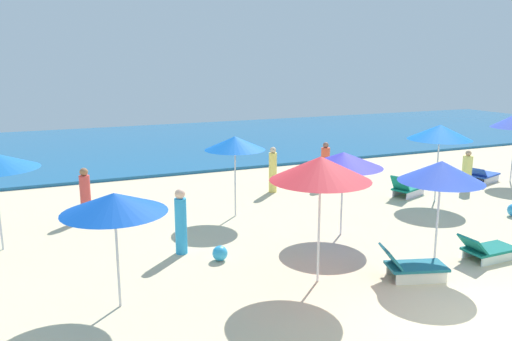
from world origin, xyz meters
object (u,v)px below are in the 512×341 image
Objects in this scene: umbrella_1 at (114,203)px; beachgoer_3 at (85,195)px; umbrella_2 at (235,143)px; umbrella_4 at (440,132)px; beachgoer_0 at (181,222)px; lounge_chair_6_0 at (486,249)px; umbrella_6 at (441,172)px; lounge_chair_3_0 at (484,175)px; beachgoer_2 at (325,165)px; lounge_chair_4_0 at (407,188)px; beach_ball_0 at (220,253)px; beachgoer_1 at (467,172)px; umbrella_0 at (343,160)px; umbrella_9 at (321,169)px; lounge_chair_6_1 at (411,266)px; beachgoer_5 at (273,171)px.

beachgoer_3 is (-0.03, 5.98, -1.33)m from umbrella_1.
umbrella_2 is 6.85m from umbrella_4.
umbrella_1 is at bearing -132.43° from umbrella_2.
lounge_chair_6_0 is at bearing 131.38° from beachgoer_0.
umbrella_6 reaches higher than umbrella_1.
lounge_chair_3_0 is 6.26m from beachgoer_2.
umbrella_4 is at bearing -170.96° from lounge_chair_4_0.
beachgoer_2 is 8.10m from beach_ball_0.
umbrella_4 is 1.75× the size of beachgoer_1.
umbrella_1 is at bearing -163.54° from umbrella_0.
umbrella_2 reaches higher than lounge_chair_6_0.
lounge_chair_6_0 is at bearing -7.18° from umbrella_9.
lounge_chair_6_1 is (-4.92, -4.66, -2.04)m from umbrella_4.
umbrella_2 is 6.58m from lounge_chair_4_0.
lounge_chair_6_0 is 0.91× the size of beachgoer_3.
umbrella_2 is 5.07m from umbrella_9.
umbrella_0 is at bearing -53.54° from umbrella_2.
umbrella_9 is 1.86× the size of beachgoer_1.
umbrella_0 is 1.01× the size of umbrella_1.
beachgoer_1 is 0.89× the size of beachgoer_2.
beachgoer_1 is at bearing 116.84° from beachgoer_3.
umbrella_9 reaches higher than lounge_chair_6_0.
beachgoer_1 is at bearing -114.46° from lounge_chair_4_0.
umbrella_6 is at bearing 126.70° from beachgoer_0.
umbrella_6 is 2.44m from lounge_chair_6_0.
lounge_chair_6_0 is at bearing -135.69° from beachgoer_5.
lounge_chair_6_0 is 4.86m from umbrella_9.
umbrella_6 is at bearing -134.70° from beachgoer_1.
umbrella_6 reaches higher than umbrella_0.
lounge_chair_6_0 is 6.94m from beachgoer_1.
umbrella_2 is at bearing 117.14° from umbrella_6.
lounge_chair_4_0 is 8.26m from umbrella_9.
umbrella_4 reaches higher than lounge_chair_6_1.
beachgoer_0 reaches higher than beachgoer_3.
umbrella_1 is 1.59× the size of lounge_chair_6_0.
lounge_chair_3_0 is at bearing 169.36° from beachgoer_0.
beachgoer_2 is (2.45, 4.91, -1.29)m from umbrella_0.
beachgoer_0 is (-6.52, 3.28, 0.54)m from lounge_chair_6_0.
umbrella_9 is 1.75× the size of beachgoer_3.
umbrella_4 is 9.29m from beachgoer_0.
umbrella_2 is 0.89× the size of umbrella_9.
beachgoer_2 reaches higher than lounge_chair_4_0.
beachgoer_2 is at bearing -2.76° from lounge_chair_6_0.
umbrella_9 reaches higher than beachgoer_3.
umbrella_4 reaches higher than beachgoer_3.
umbrella_6 is at bearing 109.11° from lounge_chair_3_0.
beachgoer_2 is at bearing 124.98° from umbrella_4.
beachgoer_0 is (-4.33, 0.40, -1.28)m from umbrella_0.
lounge_chair_6_0 is 0.97× the size of beachgoer_1.
lounge_chair_4_0 is 2.57m from beachgoer_1.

